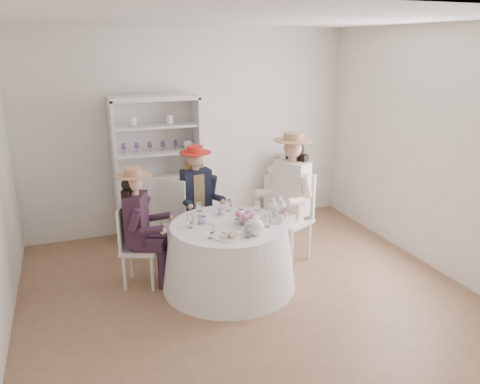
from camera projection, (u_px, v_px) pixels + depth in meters
name	position (u px, v px, depth m)	size (l,w,h in m)	color
ground	(243.00, 289.00, 4.97)	(4.50, 4.50, 0.00)	brown
ceiling	(244.00, 19.00, 4.15)	(4.50, 4.50, 0.00)	white
wall_back	(191.00, 131.00, 6.35)	(4.50, 4.50, 0.00)	silver
wall_front	(363.00, 244.00, 2.78)	(4.50, 4.50, 0.00)	silver
wall_right	(428.00, 148.00, 5.31)	(4.50, 4.50, 0.00)	silver
tea_table	(229.00, 255.00, 4.95)	(1.42, 1.42, 0.70)	white
hutch	(159.00, 188.00, 6.17)	(1.11, 0.42, 1.87)	silver
side_table	(284.00, 198.00, 6.84)	(0.43, 0.43, 0.67)	silver
hatbox	(285.00, 166.00, 6.69)	(0.30, 0.30, 0.30)	black
guest_left	(139.00, 221.00, 4.85)	(0.54, 0.49, 1.30)	silver
guest_mid	(197.00, 194.00, 5.63)	(0.49, 0.51, 1.34)	silver
guest_right	(290.00, 191.00, 5.39)	(0.65, 0.59, 1.54)	silver
spare_chair	(176.00, 214.00, 5.65)	(0.57, 0.57, 0.98)	silver
teacup_a	(202.00, 220.00, 4.85)	(0.09, 0.09, 0.07)	white
teacup_b	(220.00, 212.00, 5.09)	(0.07, 0.07, 0.07)	white
teacup_c	(241.00, 213.00, 5.08)	(0.08, 0.08, 0.06)	white
flower_bowl	(248.00, 221.00, 4.87)	(0.23, 0.23, 0.06)	white
flower_arrangement	(248.00, 217.00, 4.79)	(0.20, 0.19, 0.07)	#D46A9B
table_teapot	(255.00, 227.00, 4.57)	(0.25, 0.18, 0.19)	white
sandwich_plate	(228.00, 236.00, 4.50)	(0.26, 0.26, 0.06)	white
cupcake_stand	(278.00, 212.00, 4.93)	(0.26, 0.26, 0.25)	white
stemware_set	(229.00, 217.00, 4.82)	(0.86, 0.86, 0.15)	white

